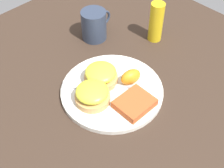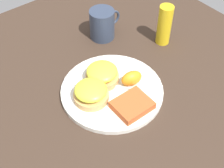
# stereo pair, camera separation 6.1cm
# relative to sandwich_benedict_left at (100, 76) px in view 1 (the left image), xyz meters

# --- Properties ---
(ground_plane) EXTENTS (1.10, 1.10, 0.00)m
(ground_plane) POSITION_rel_sandwich_benedict_left_xyz_m (0.00, -0.04, -0.04)
(ground_plane) COLOR #38281E
(plate) EXTENTS (0.28, 0.28, 0.01)m
(plate) POSITION_rel_sandwich_benedict_left_xyz_m (0.00, -0.04, -0.03)
(plate) COLOR silver
(plate) RESTS_ON ground_plane
(sandwich_benedict_left) EXTENTS (0.09, 0.09, 0.05)m
(sandwich_benedict_left) POSITION_rel_sandwich_benedict_left_xyz_m (0.00, 0.00, 0.00)
(sandwich_benedict_left) COLOR tan
(sandwich_benedict_left) RESTS_ON plate
(sandwich_benedict_right) EXTENTS (0.09, 0.09, 0.05)m
(sandwich_benedict_right) POSITION_rel_sandwich_benedict_left_xyz_m (-0.06, -0.04, 0.00)
(sandwich_benedict_right) COLOR tan
(sandwich_benedict_right) RESTS_ON plate
(hashbrown_patty) EXTENTS (0.10, 0.08, 0.02)m
(hashbrown_patty) POSITION_rel_sandwich_benedict_left_xyz_m (0.01, -0.13, -0.01)
(hashbrown_patty) COLOR #BC5227
(hashbrown_patty) RESTS_ON plate
(orange_wedge) EXTENTS (0.07, 0.05, 0.04)m
(orange_wedge) POSITION_rel_sandwich_benedict_left_xyz_m (0.06, -0.06, -0.00)
(orange_wedge) COLOR orange
(orange_wedge) RESTS_ON plate
(fork) EXTENTS (0.16, 0.17, 0.00)m
(fork) POSITION_rel_sandwich_benedict_left_xyz_m (-0.02, -0.01, -0.02)
(fork) COLOR silver
(fork) RESTS_ON plate
(cup) EXTENTS (0.11, 0.08, 0.10)m
(cup) POSITION_rel_sandwich_benedict_left_xyz_m (0.14, 0.17, 0.01)
(cup) COLOR #2D384C
(cup) RESTS_ON ground_plane
(condiment_bottle) EXTENTS (0.04, 0.04, 0.13)m
(condiment_bottle) POSITION_rel_sandwich_benedict_left_xyz_m (0.27, 0.03, 0.03)
(condiment_bottle) COLOR gold
(condiment_bottle) RESTS_ON ground_plane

